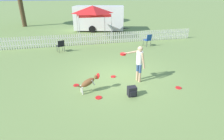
{
  "coord_description": "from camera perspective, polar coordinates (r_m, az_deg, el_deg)",
  "views": [
    {
      "loc": [
        -2.17,
        -7.17,
        3.57
      ],
      "look_at": [
        -0.58,
        -0.89,
        0.76
      ],
      "focal_mm": 28.0,
      "sensor_mm": 36.0,
      "label": 1
    }
  ],
  "objects": [
    {
      "name": "ground_plane",
      "position": [
        8.29,
        2.34,
        -2.09
      ],
      "size": [
        240.0,
        240.0,
        0.0
      ],
      "primitive_type": "plane",
      "color": "olive"
    },
    {
      "name": "leaping_dog",
      "position": [
        6.88,
        -7.61,
        -3.92
      ],
      "size": [
        1.03,
        0.39,
        0.73
      ],
      "rotation": [
        0.0,
        0.0,
        -1.39
      ],
      "color": "brown",
      "rests_on": "ground_plane"
    },
    {
      "name": "equipment_trailer",
      "position": [
        19.18,
        -4.2,
        16.63
      ],
      "size": [
        5.96,
        3.54,
        2.51
      ],
      "rotation": [
        0.0,
        0.0,
        -0.28
      ],
      "color": "white",
      "rests_on": "ground_plane"
    },
    {
      "name": "folding_chair_center",
      "position": [
        13.32,
        11.7,
        9.84
      ],
      "size": [
        0.57,
        0.58,
        0.91
      ],
      "rotation": [
        0.0,
        0.0,
        3.43
      ],
      "color": "#333338",
      "rests_on": "ground_plane"
    },
    {
      "name": "handler_person",
      "position": [
        7.55,
        8.64,
        3.26
      ],
      "size": [
        1.02,
        0.5,
        1.6
      ],
      "rotation": [
        0.0,
        0.0,
        -4.53
      ],
      "color": "tan",
      "rests_on": "ground_plane"
    },
    {
      "name": "frisbee_far_scatter",
      "position": [
        7.63,
        -11.62,
        -4.89
      ],
      "size": [
        0.24,
        0.24,
        0.02
      ],
      "color": "red",
      "rests_on": "ground_plane"
    },
    {
      "name": "frisbee_near_handler",
      "position": [
        7.79,
        20.9,
        -5.44
      ],
      "size": [
        0.24,
        0.24,
        0.02
      ],
      "color": "red",
      "rests_on": "ground_plane"
    },
    {
      "name": "frisbee_near_dog",
      "position": [
        8.24,
        0.41,
        -2.16
      ],
      "size": [
        0.24,
        0.24,
        0.02
      ],
      "color": "red",
      "rests_on": "ground_plane"
    },
    {
      "name": "backpack_on_grass",
      "position": [
        6.72,
        6.55,
        -6.94
      ],
      "size": [
        0.33,
        0.29,
        0.38
      ],
      "color": "black",
      "rests_on": "ground_plane"
    },
    {
      "name": "folding_chair_blue_left",
      "position": [
        12.2,
        -16.4,
        7.82
      ],
      "size": [
        0.57,
        0.58,
        0.81
      ],
      "rotation": [
        0.0,
        0.0,
        3.54
      ],
      "color": "#333338",
      "rests_on": "ground_plane"
    },
    {
      "name": "picket_fence",
      "position": [
        13.78,
        -4.9,
        10.18
      ],
      "size": [
        16.34,
        0.04,
        0.86
      ],
      "color": "silver",
      "rests_on": "ground_plane"
    },
    {
      "name": "frisbee_midfield",
      "position": [
        6.66,
        -4.39,
        -8.95
      ],
      "size": [
        0.24,
        0.24,
        0.02
      ],
      "color": "red",
      "rests_on": "ground_plane"
    },
    {
      "name": "canopy_tent_main",
      "position": [
        15.43,
        -6.32,
        18.69
      ],
      "size": [
        2.61,
        2.61,
        2.74
      ],
      "color": "#B2B2B2",
      "rests_on": "ground_plane"
    }
  ]
}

